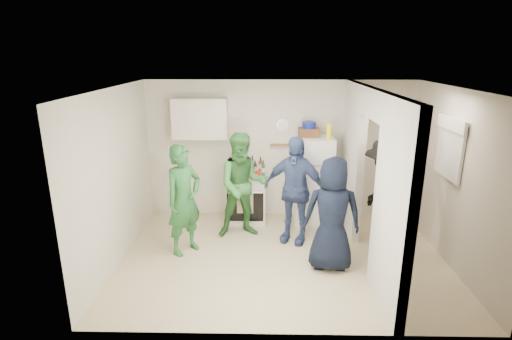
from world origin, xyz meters
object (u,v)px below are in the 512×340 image
at_px(wicker_basket, 309,132).
at_px(person_denim, 294,190).
at_px(fridge, 313,180).
at_px(stove, 246,198).
at_px(yellow_cup_stack_top, 329,131).
at_px(person_green_left, 184,200).
at_px(person_nook, 384,199).
at_px(person_green_center, 243,186).
at_px(blue_bowl, 309,125).
at_px(person_navy, 332,215).

distance_m(wicker_basket, person_denim, 1.15).
bearing_deg(person_denim, fridge, 85.47).
relative_size(stove, yellow_cup_stack_top, 3.50).
relative_size(person_green_left, person_nook, 0.94).
distance_m(yellow_cup_stack_top, person_green_left, 2.65).
bearing_deg(person_nook, yellow_cup_stack_top, -149.75).
bearing_deg(person_denim, yellow_cup_stack_top, 69.86).
bearing_deg(stove, yellow_cup_stack_top, -5.27).
height_order(person_green_center, person_denim, person_green_center).
xyz_separation_m(fridge, yellow_cup_stack_top, (0.22, -0.10, 0.91)).
xyz_separation_m(blue_bowl, person_green_left, (-1.96, -1.21, -0.92)).
bearing_deg(person_green_left, wicker_basket, -18.38).
bearing_deg(stove, person_green_left, -126.09).
distance_m(blue_bowl, person_navy, 1.92).
relative_size(wicker_basket, person_denim, 0.20).
relative_size(blue_bowl, person_green_left, 0.14).
distance_m(wicker_basket, yellow_cup_stack_top, 0.36).
xyz_separation_m(person_navy, person_nook, (0.82, 0.39, 0.09)).
relative_size(wicker_basket, person_nook, 0.19).
bearing_deg(wicker_basket, stove, -178.95).
relative_size(yellow_cup_stack_top, person_green_left, 0.15).
distance_m(stove, yellow_cup_stack_top, 1.89).
xyz_separation_m(wicker_basket, person_navy, (0.18, -1.65, -0.82)).
bearing_deg(person_denim, person_green_left, -144.05).
height_order(stove, wicker_basket, wicker_basket).
height_order(fridge, blue_bowl, blue_bowl).
bearing_deg(fridge, person_navy, -87.27).
bearing_deg(person_green_left, fridge, -20.68).
distance_m(person_green_left, person_navy, 2.18).
bearing_deg(person_green_center, person_nook, -26.45).
bearing_deg(person_navy, wicker_basket, -79.52).
relative_size(person_green_center, person_denim, 1.00).
distance_m(person_green_left, person_nook, 2.96).
relative_size(yellow_cup_stack_top, person_nook, 0.14).
bearing_deg(wicker_basket, person_green_left, -148.22).
height_order(fridge, wicker_basket, wicker_basket).
bearing_deg(blue_bowl, wicker_basket, 0.00).
bearing_deg(blue_bowl, person_green_center, -150.64).
xyz_separation_m(stove, yellow_cup_stack_top, (1.41, -0.13, 1.25)).
distance_m(fridge, person_green_center, 1.34).
bearing_deg(stove, fridge, -1.44).
bearing_deg(person_navy, fridge, -82.89).
xyz_separation_m(blue_bowl, yellow_cup_stack_top, (0.32, -0.15, -0.08)).
bearing_deg(wicker_basket, person_green_center, -150.64).
distance_m(person_green_left, person_green_center, 1.04).
distance_m(wicker_basket, person_green_center, 1.48).
relative_size(person_green_center, person_navy, 1.07).
relative_size(yellow_cup_stack_top, person_green_center, 0.14).
bearing_deg(blue_bowl, person_navy, -83.91).
xyz_separation_m(blue_bowl, person_nook, (1.00, -1.26, -0.86)).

